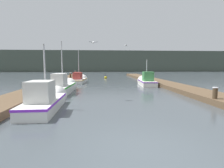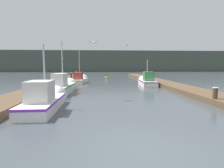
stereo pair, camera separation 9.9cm
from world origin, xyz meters
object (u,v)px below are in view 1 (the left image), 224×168
(fishing_boat_3, at_px, (79,79))
(seagull_lead, at_px, (93,42))
(seagull_1, at_px, (126,46))
(mooring_piling_2, at_px, (71,78))
(fishing_boat_1, at_px, (63,86))
(fishing_boat_2, at_px, (146,81))
(mooring_piling_3, at_px, (61,80))
(mooring_piling_1, at_px, (75,75))
(channel_buoy, at_px, (106,78))
(mooring_piling_0, at_px, (215,96))
(fishing_boat_0, at_px, (47,100))

(fishing_boat_3, distance_m, seagull_lead, 12.49)
(seagull_1, bearing_deg, mooring_piling_2, 44.04)
(fishing_boat_1, xyz_separation_m, mooring_piling_2, (-0.79, 8.60, 0.15))
(fishing_boat_2, bearing_deg, mooring_piling_3, -172.85)
(mooring_piling_1, relative_size, mooring_piling_2, 1.06)
(fishing_boat_3, xyz_separation_m, channel_buoy, (3.67, 7.36, -0.26))
(fishing_boat_1, height_order, mooring_piling_0, fishing_boat_1)
(fishing_boat_3, distance_m, mooring_piling_1, 5.64)
(fishing_boat_3, relative_size, mooring_piling_1, 3.83)
(fishing_boat_3, bearing_deg, mooring_piling_3, -104.86)
(fishing_boat_1, relative_size, mooring_piling_0, 5.44)
(fishing_boat_2, height_order, mooring_piling_2, fishing_boat_2)
(fishing_boat_1, relative_size, fishing_boat_3, 1.06)
(mooring_piling_0, height_order, seagull_1, seagull_1)
(mooring_piling_1, bearing_deg, channel_buoy, 20.72)
(fishing_boat_1, distance_m, mooring_piling_1, 13.98)
(fishing_boat_0, height_order, fishing_boat_3, fishing_boat_3)
(fishing_boat_2, xyz_separation_m, mooring_piling_0, (1.18, -10.08, 0.04))
(mooring_piling_2, bearing_deg, mooring_piling_0, -53.75)
(mooring_piling_0, relative_size, mooring_piling_1, 0.75)
(fishing_boat_1, relative_size, mooring_piling_1, 4.05)
(fishing_boat_0, xyz_separation_m, mooring_piling_3, (-1.35, 9.76, 0.22))
(fishing_boat_3, relative_size, mooring_piling_0, 5.14)
(fishing_boat_0, height_order, seagull_1, seagull_1)
(fishing_boat_1, xyz_separation_m, channel_buoy, (4.03, 15.82, -0.35))
(mooring_piling_1, relative_size, channel_buoy, 1.36)
(mooring_piling_3, xyz_separation_m, channel_buoy, (5.08, 11.53, -0.54))
(fishing_boat_0, relative_size, mooring_piling_0, 4.81)
(mooring_piling_3, bearing_deg, fishing_boat_2, 2.76)
(fishing_boat_1, distance_m, mooring_piling_3, 4.42)
(mooring_piling_1, xyz_separation_m, seagull_lead, (3.58, -17.32, 2.96))
(channel_buoy, bearing_deg, fishing_boat_1, -104.28)
(fishing_boat_3, xyz_separation_m, mooring_piling_1, (-1.28, 5.48, 0.28))
(mooring_piling_0, xyz_separation_m, mooring_piling_3, (-10.48, 9.64, 0.17))
(fishing_boat_3, distance_m, mooring_piling_0, 16.52)
(mooring_piling_1, bearing_deg, seagull_1, -61.50)
(fishing_boat_1, relative_size, seagull_1, 10.01)
(seagull_1, bearing_deg, fishing_boat_2, -45.67)
(fishing_boat_0, xyz_separation_m, mooring_piling_0, (9.14, 0.13, 0.05))
(fishing_boat_0, height_order, mooring_piling_1, fishing_boat_0)
(mooring_piling_2, bearing_deg, seagull_1, -45.95)
(channel_buoy, bearing_deg, mooring_piling_0, -75.67)
(fishing_boat_2, xyz_separation_m, channel_buoy, (-4.22, 11.08, -0.32))
(fishing_boat_3, xyz_separation_m, mooring_piling_3, (-1.40, -4.17, 0.28))
(channel_buoy, distance_m, seagull_lead, 19.56)
(mooring_piling_0, height_order, mooring_piling_2, mooring_piling_2)
(seagull_lead, bearing_deg, seagull_1, 49.58)
(mooring_piling_0, bearing_deg, fishing_boat_3, 123.32)
(fishing_boat_1, height_order, seagull_lead, fishing_boat_1)
(mooring_piling_0, distance_m, mooring_piling_2, 17.30)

